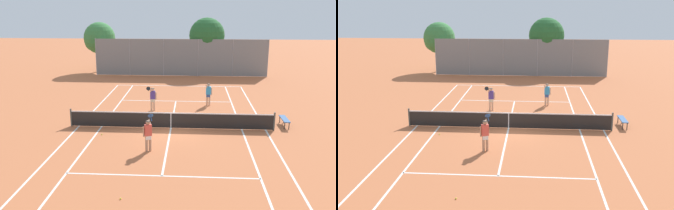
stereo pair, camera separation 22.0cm
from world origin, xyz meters
The scene contains 13 objects.
ground_plane centered at (0.00, 0.00, 0.00)m, with size 120.00×120.00×0.00m, color #BC663D.
court_line_markings centered at (0.00, 0.00, 0.00)m, with size 11.10×23.90×0.01m.
tennis_net centered at (0.00, 0.00, 0.51)m, with size 12.00×0.10×1.07m.
player_near_side centered at (-0.90, -3.65, 0.93)m, with size 0.47×0.87×1.77m.
player_far_left centered at (-1.46, 3.68, 0.93)m, with size 0.63×0.76×1.77m.
player_far_right centered at (2.38, 5.33, 0.91)m, with size 0.48×0.47×1.60m.
loose_tennis_ball_0 centered at (0.08, 4.21, 0.03)m, with size 0.07×0.07×0.07m, color #D1DB33.
loose_tennis_ball_2 centered at (-3.76, -1.46, 0.03)m, with size 0.07×0.07×0.07m, color #D1DB33.
loose_tennis_ball_3 centered at (-1.38, -8.47, 0.03)m, with size 0.07×0.07×0.07m, color #D1DB33.
courtside_bench centered at (6.74, 0.87, 0.41)m, with size 0.36×1.50×0.47m.
back_fence centered at (0.00, 16.86, 1.87)m, with size 17.45×0.08×3.74m.
tree_behind_left centered at (-8.90, 19.11, 3.52)m, with size 3.35×3.35×5.27m.
tree_behind_right centered at (2.59, 18.60, 3.85)m, with size 3.66×3.66×5.79m.
Camera 2 is at (1.44, -20.84, 6.99)m, focal length 40.00 mm.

